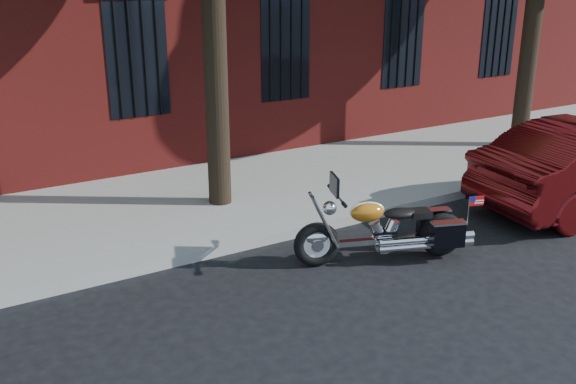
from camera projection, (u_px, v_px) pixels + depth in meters
ground at (285, 291)px, 7.77m from camera, size 120.00×120.00×0.00m
curb at (235, 245)px, 8.86m from camera, size 40.00×0.16×0.15m
sidewalk at (183, 205)px, 10.39m from camera, size 40.00×3.60×0.15m
motorcycle at (390, 231)px, 8.46m from camera, size 2.25×1.24×1.24m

